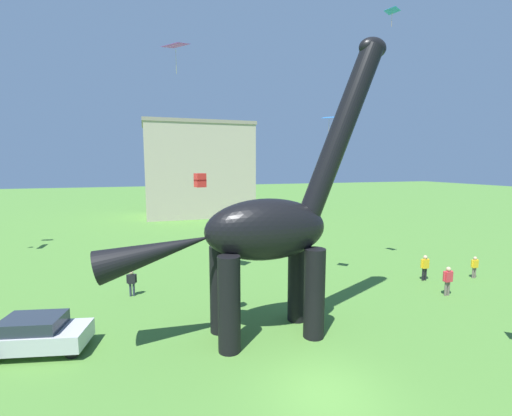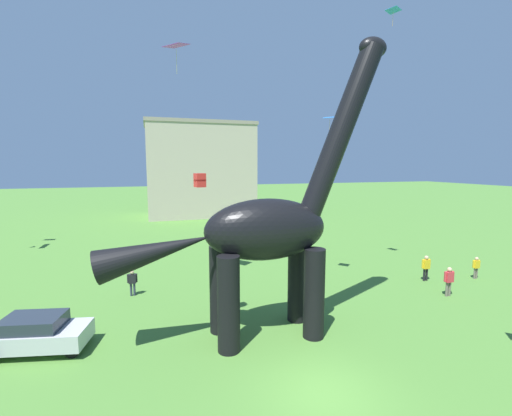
% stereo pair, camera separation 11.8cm
% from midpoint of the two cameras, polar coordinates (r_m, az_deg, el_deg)
% --- Properties ---
extents(ground_plane, '(240.00, 240.00, 0.00)m').
position_cam_midpoint_polar(ground_plane, '(13.52, 10.85, -27.90)').
color(ground_plane, '#4C7F33').
extents(dinosaur_sculpture, '(12.96, 2.75, 13.55)m').
position_cam_midpoint_polar(dinosaur_sculpture, '(15.23, 1.32, -3.58)').
color(dinosaur_sculpture, black).
rests_on(dinosaur_sculpture, ground_plane).
extents(parked_sedan_left, '(4.48, 2.63, 1.55)m').
position_cam_midpoint_polar(parked_sedan_left, '(17.66, -33.13, -17.17)').
color(parked_sedan_left, '#B7B7BC').
rests_on(parked_sedan_left, ground_plane).
extents(person_photographer, '(0.66, 0.29, 1.76)m').
position_cam_midpoint_polar(person_photographer, '(23.63, 29.11, -10.15)').
color(person_photographer, '#6B6056').
rests_on(person_photographer, ground_plane).
extents(person_vendor_side, '(0.57, 0.25, 1.52)m').
position_cam_midpoint_polar(person_vendor_side, '(28.11, 32.43, -8.00)').
color(person_vendor_side, '#6B6056').
rests_on(person_vendor_side, ground_plane).
extents(person_watching_child, '(0.65, 0.29, 1.73)m').
position_cam_midpoint_polar(person_watching_child, '(25.90, 26.11, -8.53)').
color(person_watching_child, black).
rests_on(person_watching_child, ground_plane).
extents(person_strolling_adult, '(0.58, 0.26, 1.56)m').
position_cam_midpoint_polar(person_strolling_adult, '(22.01, -20.08, -11.25)').
color(person_strolling_adult, '#2D3347').
rests_on(person_strolling_adult, ground_plane).
extents(kite_far_right, '(0.51, 0.51, 0.60)m').
position_cam_midpoint_polar(kite_far_right, '(15.19, -9.49, 4.56)').
color(kite_far_right, red).
extents(kite_far_left, '(1.59, 1.64, 1.61)m').
position_cam_midpoint_polar(kite_far_left, '(21.39, -13.37, 24.77)').
color(kite_far_left, purple).
extents(kite_near_low, '(0.97, 0.98, 0.98)m').
position_cam_midpoint_polar(kite_near_low, '(21.72, 11.89, 14.48)').
color(kite_near_low, '#287AE5').
extents(kite_apex, '(0.85, 0.99, 1.03)m').
position_cam_midpoint_polar(kite_apex, '(26.26, 21.54, 28.16)').
color(kite_apex, '#287AE5').
extents(background_building_block, '(15.91, 9.72, 14.02)m').
position_cam_midpoint_polar(background_building_block, '(53.75, -9.67, 6.33)').
color(background_building_block, '#B7A893').
rests_on(background_building_block, ground_plane).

